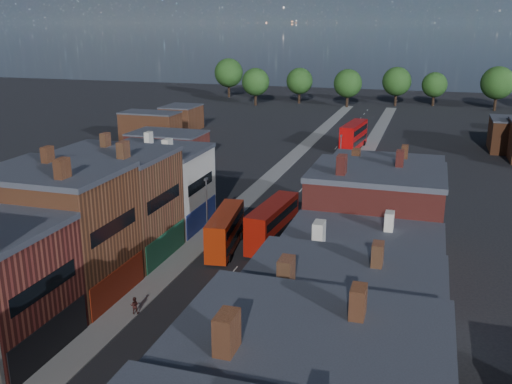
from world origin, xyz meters
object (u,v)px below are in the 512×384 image
Objects in this scene: car_2 at (254,230)px; ped_1 at (134,305)px; bus_0 at (225,230)px; car_3 at (311,198)px; ped_3 at (271,329)px; bus_2 at (354,135)px; car_1 at (186,340)px; bus_1 at (273,223)px.

ped_1 is at bearing -99.44° from car_2.
bus_0 is 21.41m from car_3.
ped_1 is 0.82× the size of ped_3.
car_2 is at bearing 66.70° from bus_0.
bus_2 reaches higher than ped_1.
bus_0 is 6.26m from car_2.
ped_3 is at bearing -81.17° from bus_2.
bus_2 is 3.32× the size of car_2.
car_1 is at bearing -85.80° from bus_2.
bus_1 is 6.01× the size of ped_3.
car_3 is at bearing 91.54° from bus_1.
bus_1 reaches higher than ped_3.
ped_1 reaches higher than car_3.
car_1 is at bearing 134.93° from ped_3.
bus_0 is 2.97× the size of car_1.
bus_0 is at bearing -115.64° from ped_1.
ped_1 is at bearing -90.82° from bus_2.
car_3 is 2.51× the size of ped_1.
bus_2 is 75.74m from ped_3.
car_1 is (-2.30, -78.47, -2.30)m from bus_2.
bus_1 is 21.31m from ped_3.
ped_1 is (-7.08, -19.86, -1.72)m from bus_1.
bus_0 is 19.93m from ped_3.
ped_3 is at bearing -69.76° from bus_1.
ped_3 is (10.19, -17.08, -1.34)m from bus_0.
car_2 is at bearing -108.14° from car_3.
bus_0 is 5.72m from bus_1.
ped_1 is (-4.10, -22.19, 0.37)m from car_2.
bus_2 reaches higher than car_3.
bus_2 is 6.63× the size of ped_3.
bus_0 is 16.69m from ped_1.
bus_0 is at bearing -90.26° from bus_2.
car_1 is 0.91× the size of car_3.
bus_1 is at bearing 35.53° from ped_3.
car_2 is (-4.70, -52.78, -2.36)m from bus_2.
bus_2 is at bearing -113.68° from ped_1.
bus_2 is 75.51m from ped_1.
bus_0 is 0.84× the size of bus_2.
bus_0 reaches higher than car_1.
ped_1 is at bearing 107.30° from ped_3.
ped_3 is at bearing -66.95° from bus_0.
bus_1 is at bearing -96.44° from car_3.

